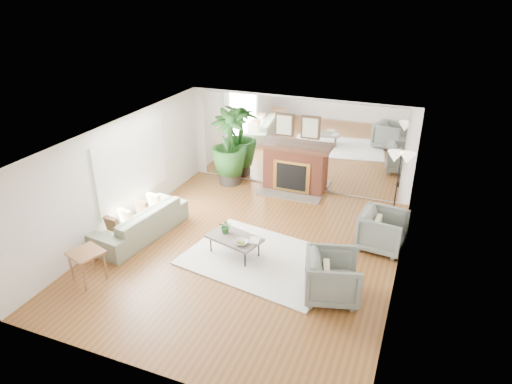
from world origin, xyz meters
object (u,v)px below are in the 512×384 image
at_px(coffee_table, 234,238).
at_px(floor_lamp, 400,164).
at_px(side_table, 86,256).
at_px(fireplace, 294,168).
at_px(potted_ficus, 229,145).
at_px(sofa, 140,222).
at_px(armchair_front, 333,277).
at_px(armchair_back, 383,231).

distance_m(coffee_table, floor_lamp, 3.96).
distance_m(coffee_table, side_table, 2.85).
xyz_separation_m(side_table, floor_lamp, (5.08, 4.26, 1.02)).
height_order(fireplace, floor_lamp, fireplace).
relative_size(potted_ficus, floor_lamp, 1.16).
xyz_separation_m(fireplace, sofa, (-2.45, -3.50, -0.32)).
xyz_separation_m(armchair_front, potted_ficus, (-3.78, 3.93, 0.69)).
bearing_deg(armchair_front, side_table, 89.32).
distance_m(fireplace, armchair_back, 3.34).
height_order(fireplace, sofa, fireplace).
relative_size(sofa, side_table, 3.36).
distance_m(sofa, floor_lamp, 5.85).
xyz_separation_m(armchair_front, side_table, (-4.37, -1.18, 0.09)).
bearing_deg(floor_lamp, armchair_back, -95.32).
relative_size(fireplace, sofa, 0.88).
distance_m(sofa, side_table, 1.78).
height_order(armchair_back, side_table, armchair_back).
bearing_deg(side_table, armchair_back, 32.62).
bearing_deg(armchair_front, potted_ficus, 28.15).
bearing_deg(fireplace, potted_ficus, -174.92).
height_order(armchair_front, potted_ficus, potted_ficus).
distance_m(sofa, armchair_front, 4.48).
bearing_deg(armchair_back, floor_lamp, 1.08).
relative_size(coffee_table, side_table, 1.75).
relative_size(sofa, potted_ficus, 1.11).
relative_size(coffee_table, potted_ficus, 0.58).
height_order(armchair_front, floor_lamp, floor_lamp).
bearing_deg(sofa, coffee_table, 98.82).
distance_m(potted_ficus, floor_lamp, 4.59).
bearing_deg(fireplace, armchair_front, -63.99).
height_order(fireplace, armchair_front, fireplace).
height_order(coffee_table, side_table, side_table).
xyz_separation_m(fireplace, armchair_front, (1.99, -4.09, -0.22)).
height_order(potted_ficus, floor_lamp, potted_ficus).
bearing_deg(floor_lamp, side_table, -140.01).
height_order(coffee_table, sofa, sofa).
bearing_deg(floor_lamp, coffee_table, -139.36).
bearing_deg(side_table, floor_lamp, 39.99).
relative_size(side_table, potted_ficus, 0.33).
bearing_deg(potted_ficus, sofa, -101.19).
xyz_separation_m(armchair_back, armchair_front, (-0.61, -2.01, 0.01)).
height_order(fireplace, armchair_back, fireplace).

